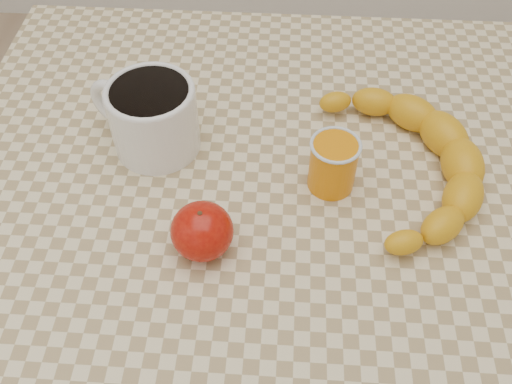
# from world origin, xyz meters

# --- Properties ---
(table) EXTENTS (0.80, 0.80, 0.75)m
(table) POSITION_xyz_m (0.00, 0.00, 0.66)
(table) COLOR beige
(table) RESTS_ON ground
(coffee_mug) EXTENTS (0.16, 0.15, 0.09)m
(coffee_mug) POSITION_xyz_m (-0.14, 0.09, 0.80)
(coffee_mug) COLOR white
(coffee_mug) RESTS_ON table
(orange_juice_glass) EXTENTS (0.06, 0.06, 0.07)m
(orange_juice_glass) POSITION_xyz_m (0.09, 0.04, 0.79)
(orange_juice_glass) COLOR orange
(orange_juice_glass) RESTS_ON table
(apple) EXTENTS (0.09, 0.09, 0.06)m
(apple) POSITION_xyz_m (-0.05, -0.07, 0.78)
(apple) COLOR #8B0904
(apple) RESTS_ON table
(banana) EXTENTS (0.30, 0.37, 0.05)m
(banana) POSITION_xyz_m (0.18, 0.06, 0.78)
(banana) COLOR gold
(banana) RESTS_ON table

